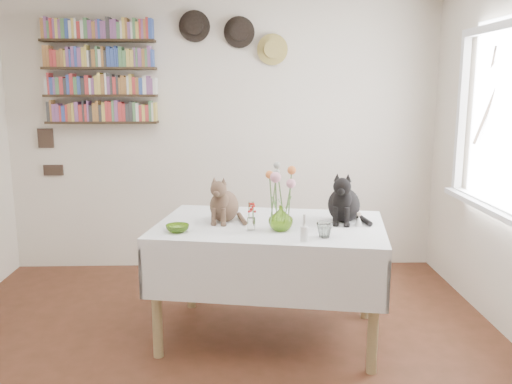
{
  "coord_description": "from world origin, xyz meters",
  "views": [
    {
      "loc": [
        0.14,
        -2.85,
        1.73
      ],
      "look_at": [
        0.25,
        0.59,
        1.05
      ],
      "focal_mm": 38.0,
      "sensor_mm": 36.0,
      "label": 1
    }
  ],
  "objects_px": {
    "dining_table": "(270,252)",
    "black_cat": "(344,196)",
    "bookshelf_unit": "(100,73)",
    "flower_vase": "(281,218)",
    "tabby_cat": "(224,198)"
  },
  "relations": [
    {
      "from": "black_cat",
      "to": "bookshelf_unit",
      "type": "height_order",
      "value": "bookshelf_unit"
    },
    {
      "from": "black_cat",
      "to": "bookshelf_unit",
      "type": "xyz_separation_m",
      "value": [
        -1.96,
        1.41,
        0.85
      ]
    },
    {
      "from": "black_cat",
      "to": "flower_vase",
      "type": "xyz_separation_m",
      "value": [
        -0.45,
        -0.23,
        -0.1
      ]
    },
    {
      "from": "flower_vase",
      "to": "bookshelf_unit",
      "type": "distance_m",
      "value": 2.42
    },
    {
      "from": "tabby_cat",
      "to": "flower_vase",
      "type": "bearing_deg",
      "value": -19.65
    },
    {
      "from": "flower_vase",
      "to": "dining_table",
      "type": "bearing_deg",
      "value": 108.04
    },
    {
      "from": "tabby_cat",
      "to": "bookshelf_unit",
      "type": "height_order",
      "value": "bookshelf_unit"
    },
    {
      "from": "flower_vase",
      "to": "bookshelf_unit",
      "type": "bearing_deg",
      "value": 132.57
    },
    {
      "from": "tabby_cat",
      "to": "flower_vase",
      "type": "xyz_separation_m",
      "value": [
        0.37,
        -0.27,
        -0.08
      ]
    },
    {
      "from": "dining_table",
      "to": "tabby_cat",
      "type": "bearing_deg",
      "value": 163.68
    },
    {
      "from": "dining_table",
      "to": "black_cat",
      "type": "height_order",
      "value": "black_cat"
    },
    {
      "from": "dining_table",
      "to": "bookshelf_unit",
      "type": "distance_m",
      "value": 2.4
    },
    {
      "from": "tabby_cat",
      "to": "flower_vase",
      "type": "height_order",
      "value": "tabby_cat"
    },
    {
      "from": "tabby_cat",
      "to": "bookshelf_unit",
      "type": "relative_size",
      "value": 0.33
    },
    {
      "from": "dining_table",
      "to": "tabby_cat",
      "type": "height_order",
      "value": "tabby_cat"
    }
  ]
}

